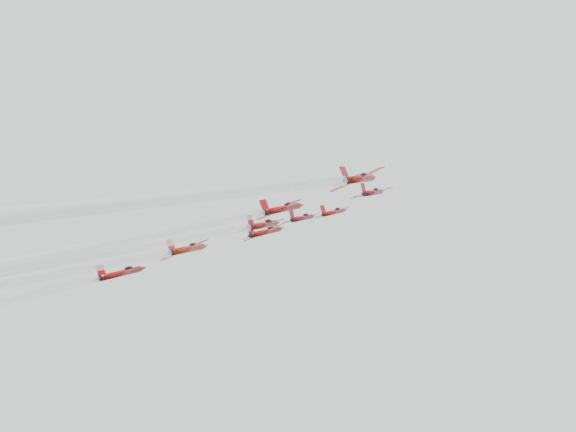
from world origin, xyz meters
The scene contains 7 objects.
jet_lead centered at (-3.26, 24.65, 169.24)m, with size 8.89×11.12×7.93m.
jet_row2_left centered at (-11.66, 10.47, 159.57)m, with size 10.02×12.54×8.94m.
jet_row2_center centered at (-2.69, 11.06, 159.96)m, with size 8.84×11.06×7.88m.
jet_row2_right centered at (12.01, 14.97, 162.64)m, with size 9.47×11.84×8.44m.
jet_center centered at (-1.77, -42.15, 123.55)m, with size 9.71×87.94×60.61m.
jet_rear_right centered at (10.90, -51.76, 116.99)m, with size 9.19×83.18×57.33m.
jet_rear_farright centered at (24.89, -53.26, 115.97)m, with size 9.89×89.53×61.71m.
Camera 1 is at (73.85, -102.80, 67.57)m, focal length 50.00 mm.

